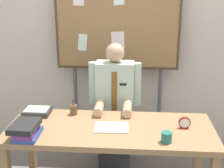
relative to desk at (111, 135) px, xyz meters
name	(u,v)px	position (x,y,z in m)	size (l,w,h in m)	color
back_wall	(118,37)	(0.00, 1.20, 0.70)	(6.40, 0.08, 2.70)	beige
desk	(111,135)	(0.00, 0.00, 0.00)	(1.85, 0.75, 0.73)	#9E754C
person	(115,111)	(0.00, 0.59, -0.01)	(0.55, 0.56, 1.38)	#2D2D33
bulletin_board	(117,22)	(0.00, 1.00, 0.90)	(1.41, 0.09, 2.15)	#4C3823
book_stack	(26,130)	(-0.69, -0.24, 0.15)	(0.22, 0.31, 0.13)	#2D4C99
open_notebook	(111,127)	(0.01, -0.02, 0.09)	(0.30, 0.22, 0.01)	white
desk_clock	(185,123)	(0.66, 0.03, 0.13)	(0.11, 0.04, 0.11)	maroon
coffee_mug	(167,137)	(0.48, -0.24, 0.13)	(0.09, 0.09, 0.09)	#267266
pen_holder	(74,110)	(-0.38, 0.26, 0.13)	(0.07, 0.07, 0.16)	brown
paper_tray	(37,112)	(-0.75, 0.24, 0.11)	(0.26, 0.20, 0.06)	#333338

